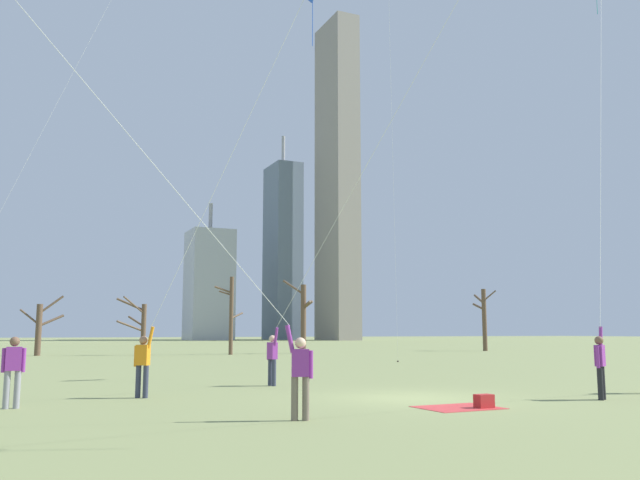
{
  "coord_description": "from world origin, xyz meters",
  "views": [
    {
      "loc": [
        -9.6,
        -15.29,
        1.73
      ],
      "look_at": [
        0.0,
        6.0,
        4.97
      ],
      "focal_mm": 37.28,
      "sensor_mm": 36.0,
      "label": 1
    }
  ],
  "objects": [
    {
      "name": "ground_plane",
      "position": [
        0.0,
        0.0,
        0.0
      ],
      "size": [
        400.0,
        400.0,
        0.0
      ],
      "primitive_type": "plane",
      "color": "#848E56"
    },
    {
      "name": "kite_flyer_far_back_blue",
      "position": [
        -6.12,
        2.6,
        2.12
      ],
      "size": [
        3.98,
        3.69,
        11.36
      ],
      "color": "#33384C",
      "rests_on": "ground"
    },
    {
      "name": "kite_flyer_foreground_left_purple",
      "position": [
        -1.62,
        4.24,
        2.38
      ],
      "size": [
        3.98,
        9.62,
        13.9
      ],
      "color": "#33384C",
      "rests_on": "ground"
    },
    {
      "name": "kite_flyer_foreground_right_teal",
      "position": [
        6.43,
        -0.65,
        5.71
      ],
      "size": [
        9.11,
        6.65,
        18.76
      ],
      "color": "black",
      "rests_on": "ground"
    },
    {
      "name": "kite_flyer_midfield_left_white",
      "position": [
        -6.48,
        -2.83,
        3.28
      ],
      "size": [
        12.24,
        0.89,
        14.77
      ],
      "color": "#726656",
      "rests_on": "ground"
    },
    {
      "name": "bystander_strolling_midfield",
      "position": [
        -9.66,
        1.66,
        0.9
      ],
      "size": [
        0.51,
        0.22,
        1.62
      ],
      "color": "gray",
      "rests_on": "ground"
    },
    {
      "name": "distant_kite_drifting_right_green",
      "position": [
        9.33,
        16.7,
        18.79
      ],
      "size": [
        1.74,
        2.19,
        23.15
      ],
      "color": "green",
      "rests_on": "ground"
    },
    {
      "name": "distant_kite_high_overhead_red",
      "position": [
        -6.45,
        16.43,
        17.55
      ],
      "size": [
        8.19,
        0.9,
        20.22
      ],
      "color": "red",
      "rests_on": "ground"
    },
    {
      "name": "picnic_spot",
      "position": [
        0.01,
        -2.53,
        0.09
      ],
      "size": [
        1.84,
        1.45,
        0.31
      ],
      "color": "#CC3838",
      "rests_on": "ground"
    },
    {
      "name": "bare_tree_rightmost",
      "position": [
        -1.29,
        35.79,
        2.2
      ],
      "size": [
        2.23,
        2.12,
        4.33
      ],
      "color": "brown",
      "rests_on": "ground"
    },
    {
      "name": "bare_tree_left_of_center",
      "position": [
        -8.16,
        37.96,
        2.08
      ],
      "size": [
        3.12,
        0.86,
        4.43
      ],
      "color": "brown",
      "rests_on": "ground"
    },
    {
      "name": "bare_tree_right_of_center",
      "position": [
        11.3,
        34.37,
        2.97
      ],
      "size": [
        2.07,
        2.13,
        5.95
      ],
      "color": "brown",
      "rests_on": "ground"
    },
    {
      "name": "bare_tree_center",
      "position": [
        5.2,
        34.17,
        3.11
      ],
      "size": [
        2.44,
        0.97,
        5.94
      ],
      "color": "brown",
      "rests_on": "ground"
    },
    {
      "name": "bare_tree_far_right_edge",
      "position": [
        29.23,
        34.29,
        3.07
      ],
      "size": [
        1.24,
        2.38,
        5.63
      ],
      "color": "brown",
      "rests_on": "ground"
    },
    {
      "name": "skyline_slender_spire",
      "position": [
        43.79,
        123.65,
        19.77
      ],
      "size": [
        6.01,
        10.13,
        46.53
      ],
      "color": "slate",
      "rests_on": "ground"
    },
    {
      "name": "skyline_short_annex",
      "position": [
        26.04,
        119.89,
        11.38
      ],
      "size": [
        8.73,
        9.65,
        28.62
      ],
      "color": "#9EA3AD",
      "rests_on": "ground"
    },
    {
      "name": "skyline_tall_tower",
      "position": [
        50.72,
        109.57,
        34.51
      ],
      "size": [
        5.22,
        11.95,
        69.01
      ],
      "color": "gray",
      "rests_on": "ground"
    }
  ]
}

